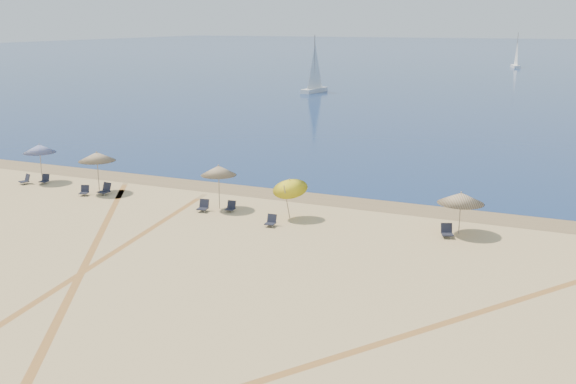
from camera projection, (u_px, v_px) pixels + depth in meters
name	position (u px, v px, depth m)	size (l,w,h in m)	color
ocean	(532.00, 54.00, 218.89)	(500.00, 500.00, 0.00)	#0C2151
wet_sand	(314.00, 197.00, 40.35)	(500.00, 500.00, 0.00)	olive
umbrella_0	(39.00, 149.00, 43.66)	(2.13, 2.13, 2.62)	gray
umbrella_1	(97.00, 157.00, 40.98)	(2.30, 2.30, 2.64)	gray
umbrella_2	(219.00, 170.00, 37.39)	(2.04, 2.04, 2.60)	gray
umbrella_3	(289.00, 185.00, 35.55)	(1.92, 1.99, 2.53)	gray
umbrella_4	(461.00, 198.00, 33.02)	(2.34, 2.34, 2.22)	gray
chair_0	(26.00, 180.00, 43.65)	(0.74, 0.79, 0.65)	black
chair_1	(45.00, 179.00, 43.76)	(0.60, 0.68, 0.62)	black
chair_2	(84.00, 191.00, 40.83)	(0.68, 0.74, 0.61)	black
chair_3	(105.00, 189.00, 40.97)	(0.69, 0.78, 0.74)	black
chair_4	(203.00, 206.00, 37.37)	(0.64, 0.72, 0.67)	black
chair_5	(231.00, 207.00, 37.35)	(0.55, 0.63, 0.60)	black
chair_6	(271.00, 221.00, 34.67)	(0.54, 0.62, 0.61)	black
chair_7	(447.00, 231.00, 32.90)	(0.76, 0.81, 0.68)	black
sailboat_0	(516.00, 57.00, 152.17)	(2.67, 5.53, 7.99)	white
sailboat_1	(315.00, 75.00, 99.10)	(2.32, 5.86, 8.50)	white
tire_tracks	(167.00, 287.00, 26.79)	(54.28, 42.43, 0.00)	tan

